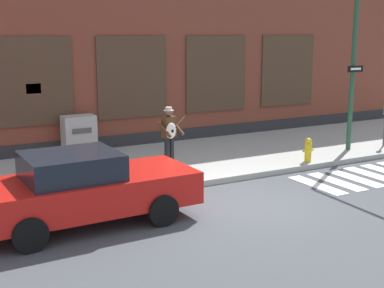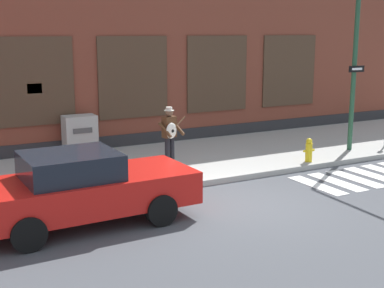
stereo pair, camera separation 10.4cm
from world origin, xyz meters
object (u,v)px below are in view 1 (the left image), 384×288
(busker, at_px, (170,133))
(fire_hydrant, at_px, (308,150))
(utility_box, at_px, (79,135))
(red_car, at_px, (82,188))
(traffic_light, at_px, (383,35))

(busker, bearing_deg, fire_hydrant, -18.51)
(busker, relative_size, utility_box, 1.41)
(red_car, relative_size, utility_box, 3.82)
(traffic_light, height_order, utility_box, traffic_light)
(red_car, height_order, utility_box, red_car)
(busker, xyz_separation_m, utility_box, (-1.73, 2.82, -0.36))
(traffic_light, relative_size, utility_box, 4.35)
(utility_box, xyz_separation_m, fire_hydrant, (5.61, -4.12, -0.26))
(red_car, relative_size, traffic_light, 0.88)
(traffic_light, bearing_deg, utility_box, 149.23)
(fire_hydrant, bearing_deg, busker, 161.49)
(busker, xyz_separation_m, traffic_light, (6.04, -1.81, 2.68))
(utility_box, height_order, fire_hydrant, utility_box)
(traffic_light, xyz_separation_m, fire_hydrant, (-2.16, 0.51, -3.31))
(busker, relative_size, fire_hydrant, 2.44)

